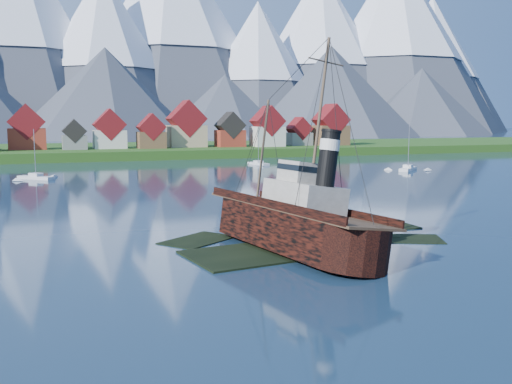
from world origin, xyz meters
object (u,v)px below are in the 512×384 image
object	(u,v)px
tugboat_wreck	(284,220)
sailboat_d	(408,169)
sailboat_c	(36,178)
sailboat_e	(258,164)

from	to	relation	value
tugboat_wreck	sailboat_d	xyz separation A→B (m)	(65.60, 71.01, -2.49)
sailboat_d	sailboat_c	bearing A→B (deg)	-136.89
sailboat_d	sailboat_e	xyz separation A→B (m)	(-29.55, 31.25, -0.07)
tugboat_wreck	sailboat_e	world-z (taller)	tugboat_wreck
tugboat_wreck	sailboat_c	xyz separation A→B (m)	(-24.44, 81.44, -2.53)
sailboat_c	sailboat_e	distance (m)	63.97
tugboat_wreck	sailboat_e	xyz separation A→B (m)	(36.05, 102.26, -2.56)
sailboat_d	sailboat_e	distance (m)	43.01
tugboat_wreck	sailboat_e	size ratio (longest dim) A/B	2.68
sailboat_c	sailboat_e	xyz separation A→B (m)	(60.49, 20.83, -0.03)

